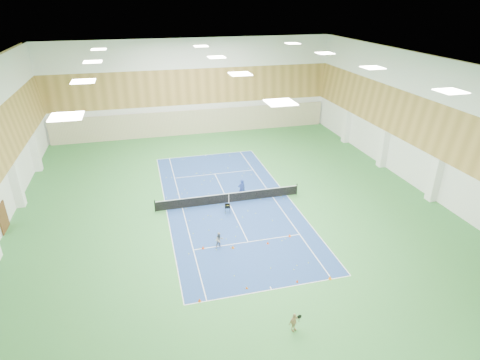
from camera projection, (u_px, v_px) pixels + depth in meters
name	position (u px, v px, depth m)	size (l,w,h in m)	color
ground	(229.00, 203.00, 35.50)	(40.00, 40.00, 0.00)	#327636
room_shell	(228.00, 138.00, 32.96)	(36.00, 40.00, 12.00)	white
wood_cladding	(228.00, 115.00, 32.11)	(36.00, 40.00, 8.00)	#AB833F
ceiling_light_grid	(227.00, 65.00, 30.45)	(21.40, 25.40, 0.06)	white
court_surface	(229.00, 203.00, 35.50)	(10.97, 23.77, 0.01)	navy
tennis_balls_scatter	(229.00, 202.00, 35.48)	(10.57, 22.77, 0.07)	#B7D524
tennis_net	(229.00, 197.00, 35.27)	(12.80, 0.10, 1.10)	black
back_curtain	(194.00, 122.00, 52.15)	(35.40, 0.16, 3.20)	#C6B793
door_left_b	(3.00, 218.00, 30.98)	(0.08, 1.80, 2.20)	#593319
coach	(242.00, 189.00, 35.94)	(0.67, 0.44, 1.85)	navy
child_court	(219.00, 240.00, 29.05)	(0.60, 0.46, 1.22)	gray
child_apron	(294.00, 322.00, 21.84)	(0.68, 0.29, 1.17)	tan
ball_cart	(228.00, 209.00, 33.68)	(0.46, 0.46, 0.80)	black
cone_svc_a	(203.00, 247.00, 29.06)	(0.22, 0.22, 0.24)	#F8440D
cone_svc_b	(233.00, 247.00, 29.10)	(0.23, 0.23, 0.25)	orange
cone_svc_c	(268.00, 243.00, 29.63)	(0.19, 0.19, 0.21)	#E43F0C
cone_svc_d	(290.00, 235.00, 30.50)	(0.22, 0.22, 0.24)	#F74F0D
cone_base_a	(200.00, 300.00, 24.08)	(0.21, 0.21, 0.23)	#DA490B
cone_base_b	(247.00, 287.00, 25.15)	(0.17, 0.17, 0.19)	orange
cone_base_c	(297.00, 281.00, 25.70)	(0.18, 0.18, 0.20)	#D6410B
cone_base_d	(330.00, 278.00, 25.97)	(0.23, 0.23, 0.25)	orange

